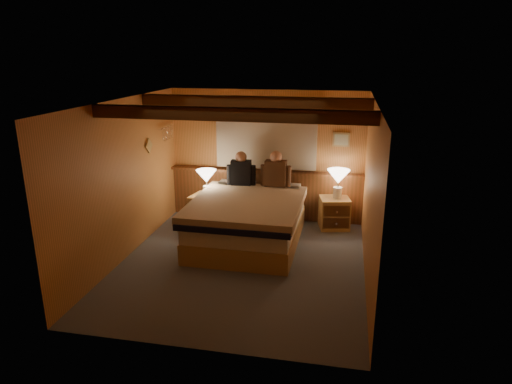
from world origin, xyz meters
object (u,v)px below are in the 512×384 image
(person_left, at_px, (241,171))
(nightstand_right, at_px, (334,213))
(duffel_bag, at_px, (201,227))
(lamp_left, at_px, (206,178))
(lamp_right, at_px, (338,178))
(bed, at_px, (248,220))
(person_right, at_px, (276,172))
(nightstand_left, at_px, (207,211))

(person_left, bearing_deg, nightstand_right, -0.98)
(nightstand_right, height_order, duffel_bag, nightstand_right)
(lamp_left, distance_m, lamp_right, 2.32)
(bed, bearing_deg, duffel_bag, 170.41)
(lamp_right, distance_m, person_right, 1.10)
(lamp_left, height_order, person_right, person_right)
(person_right, relative_size, duffel_bag, 1.42)
(bed, distance_m, lamp_right, 1.79)
(nightstand_right, bearing_deg, bed, -157.63)
(duffel_bag, bearing_deg, person_left, 53.23)
(lamp_left, bearing_deg, person_right, 12.70)
(bed, relative_size, duffel_bag, 4.85)
(nightstand_left, relative_size, lamp_left, 1.33)
(nightstand_left, distance_m, lamp_right, 2.41)
(bed, xyz_separation_m, person_left, (-0.29, 0.78, 0.61))
(person_left, distance_m, person_right, 0.62)
(lamp_right, height_order, duffel_bag, lamp_right)
(person_right, bearing_deg, nightstand_left, -165.37)
(bed, xyz_separation_m, nightstand_left, (-0.87, 0.53, -0.10))
(lamp_left, bearing_deg, nightstand_left, -102.44)
(nightstand_left, bearing_deg, person_left, 34.37)
(nightstand_left, bearing_deg, lamp_left, 88.43)
(nightstand_left, xyz_separation_m, lamp_left, (0.00, 0.02, 0.62))
(person_left, bearing_deg, bed, -75.80)
(nightstand_right, bearing_deg, nightstand_left, 178.29)
(bed, xyz_separation_m, person_right, (0.32, 0.82, 0.62))
(nightstand_left, distance_m, person_left, 0.95)
(nightstand_left, xyz_separation_m, person_right, (1.20, 0.29, 0.73))
(lamp_right, xyz_separation_m, person_left, (-1.71, -0.17, 0.09))
(bed, relative_size, lamp_left, 4.84)
(lamp_left, height_order, person_left, person_left)
(person_left, xyz_separation_m, person_right, (0.62, 0.04, 0.01))
(bed, height_order, nightstand_right, bed)
(nightstand_right, distance_m, person_right, 1.29)
(nightstand_left, height_order, person_left, person_left)
(nightstand_left, distance_m, person_right, 1.43)
(nightstand_right, xyz_separation_m, person_left, (-1.67, -0.16, 0.73))
(nightstand_right, height_order, person_left, person_left)
(lamp_right, bearing_deg, bed, -145.95)
(nightstand_left, relative_size, lamp_right, 1.20)
(person_right, bearing_deg, duffel_bag, -149.92)
(nightstand_right, height_order, lamp_right, lamp_right)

